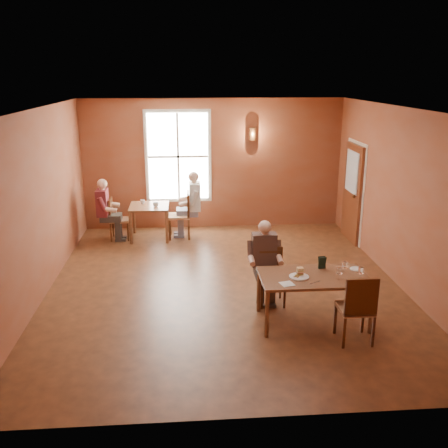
{
  "coord_description": "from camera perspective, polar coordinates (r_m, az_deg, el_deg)",
  "views": [
    {
      "loc": [
        -0.64,
        -7.96,
        3.54
      ],
      "look_at": [
        0.0,
        0.2,
        1.05
      ],
      "focal_mm": 40.0,
      "sensor_mm": 36.0,
      "label": 1
    }
  ],
  "objects": [
    {
      "name": "cup_b",
      "position": [
        11.2,
        -9.3,
        2.51
      ],
      "size": [
        0.12,
        0.12,
        0.1
      ],
      "primitive_type": "imported",
      "rotation": [
        0.0,
        0.0,
        0.2
      ],
      "color": "white",
      "rests_on": "second_table"
    },
    {
      "name": "ceiling",
      "position": [
        8.0,
        0.11,
        13.05
      ],
      "size": [
        6.0,
        7.0,
        0.04
      ],
      "primitive_type": "cube",
      "color": "white",
      "rests_on": "wall_back"
    },
    {
      "name": "wall_front",
      "position": [
        4.95,
        3.37,
        -7.45
      ],
      "size": [
        6.0,
        0.04,
        3.0
      ],
      "primitive_type": "cube",
      "color": "brown",
      "rests_on": "ground"
    },
    {
      "name": "goblet_c",
      "position": [
        7.26,
        13.02,
        -5.48
      ],
      "size": [
        0.1,
        0.1,
        0.19
      ],
      "primitive_type": null,
      "rotation": [
        0.0,
        0.0,
        -0.41
      ],
      "color": "white",
      "rests_on": "main_table"
    },
    {
      "name": "diner_maroon",
      "position": [
        11.15,
        -12.03,
        1.6
      ],
      "size": [
        0.53,
        0.53,
        1.33
      ],
      "primitive_type": null,
      "rotation": [
        0.0,
        0.0,
        -1.57
      ],
      "color": "#561B18",
      "rests_on": "ground"
    },
    {
      "name": "chair_diner_maroon",
      "position": [
        11.2,
        -11.81,
        0.58
      ],
      "size": [
        0.41,
        0.41,
        0.92
      ],
      "primitive_type": null,
      "rotation": [
        0.0,
        0.0,
        -1.57
      ],
      "color": "#44290F",
      "rests_on": "ground"
    },
    {
      "name": "cup_a",
      "position": [
        10.93,
        -7.81,
        2.21
      ],
      "size": [
        0.15,
        0.15,
        0.09
      ],
      "primitive_type": "imported",
      "rotation": [
        0.0,
        0.0,
        0.3
      ],
      "color": "white",
      "rests_on": "second_table"
    },
    {
      "name": "wall_left",
      "position": [
        8.55,
        -20.38,
        2.04
      ],
      "size": [
        0.04,
        7.0,
        3.0
      ],
      "primitive_type": "cube",
      "color": "brown",
      "rests_on": "ground"
    },
    {
      "name": "plate_food",
      "position": [
        7.25,
        8.57,
        -5.92
      ],
      "size": [
        0.38,
        0.38,
        0.04
      ],
      "primitive_type": "cylinder",
      "rotation": [
        0.0,
        0.0,
        0.41
      ],
      "color": "white",
      "rests_on": "main_table"
    },
    {
      "name": "sunglasses",
      "position": [
        7.27,
        14.91,
        -6.37
      ],
      "size": [
        0.13,
        0.05,
        0.02
      ],
      "primitive_type": "cube",
      "rotation": [
        0.0,
        0.0,
        0.08
      ],
      "color": "black",
      "rests_on": "main_table"
    },
    {
      "name": "second_table",
      "position": [
        11.16,
        -8.48,
        0.24
      ],
      "size": [
        0.85,
        0.85,
        0.75
      ],
      "primitive_type": null,
      "color": "brown",
      "rests_on": "ground"
    },
    {
      "name": "knife",
      "position": [
        7.12,
        10.35,
        -6.61
      ],
      "size": [
        0.18,
        0.1,
        0.0
      ],
      "primitive_type": "cube",
      "rotation": [
        0.0,
        0.0,
        0.49
      ],
      "color": "silver",
      "rests_on": "main_table"
    },
    {
      "name": "wall_right",
      "position": [
        8.99,
        19.57,
        2.81
      ],
      "size": [
        0.04,
        7.0,
        3.0
      ],
      "primitive_type": "cube",
      "color": "brown",
      "rests_on": "ground"
    },
    {
      "name": "chair_empty",
      "position": [
        7.07,
        14.75,
        -9.17
      ],
      "size": [
        0.44,
        0.44,
        0.99
      ],
      "primitive_type": null,
      "rotation": [
        0.0,
        0.0,
        0.01
      ],
      "color": "#5A3012",
      "rests_on": "ground"
    },
    {
      "name": "diner_white",
      "position": [
        11.04,
        -5.03,
        1.99
      ],
      "size": [
        0.57,
        0.57,
        1.42
      ],
      "primitive_type": null,
      "rotation": [
        0.0,
        0.0,
        1.57
      ],
      "color": "white",
      "rests_on": "ground"
    },
    {
      "name": "ground",
      "position": [
        8.73,
        0.1,
        -6.99
      ],
      "size": [
        6.0,
        7.0,
        0.01
      ],
      "primitive_type": "cube",
      "color": "brown",
      "rests_on": "ground"
    },
    {
      "name": "door",
      "position": [
        11.15,
        14.4,
        3.47
      ],
      "size": [
        0.12,
        1.04,
        2.1
      ],
      "primitive_type": "cube",
      "color": "maroon",
      "rests_on": "ground"
    },
    {
      "name": "goblet_b",
      "position": [
        7.37,
        15.35,
        -5.37
      ],
      "size": [
        0.1,
        0.1,
        0.19
      ],
      "primitive_type": null,
      "rotation": [
        0.0,
        0.0,
        0.43
      ],
      "color": "white",
      "rests_on": "main_table"
    },
    {
      "name": "sandwich",
      "position": [
        7.3,
        8.68,
        -5.46
      ],
      "size": [
        0.09,
        0.09,
        0.11
      ],
      "primitive_type": "cube",
      "rotation": [
        0.0,
        0.0,
        0.06
      ],
      "color": "tan",
      "rests_on": "main_table"
    },
    {
      "name": "side_plate",
      "position": [
        7.71,
        14.84,
        -4.99
      ],
      "size": [
        0.2,
        0.2,
        0.01
      ],
      "primitive_type": "cylinder",
      "rotation": [
        0.0,
        0.0,
        -0.13
      ],
      "color": "silver",
      "rests_on": "main_table"
    },
    {
      "name": "main_table",
      "position": [
        7.49,
        10.1,
        -8.44
      ],
      "size": [
        1.56,
        0.88,
        0.73
      ],
      "primitive_type": null,
      "color": "brown",
      "rests_on": "ground"
    },
    {
      "name": "chair_diner_white",
      "position": [
        11.09,
        -5.16,
        1.05
      ],
      "size": [
        0.46,
        0.46,
        1.04
      ],
      "primitive_type": null,
      "rotation": [
        0.0,
        0.0,
        1.57
      ],
      "color": "#50311B",
      "rests_on": "ground"
    },
    {
      "name": "window",
      "position": [
        11.56,
        -5.26,
        7.68
      ],
      "size": [
        1.36,
        0.1,
        1.96
      ],
      "primitive_type": "cube",
      "color": "white",
      "rests_on": "wall_back"
    },
    {
      "name": "goblet_a",
      "position": [
        7.54,
        13.62,
        -4.74
      ],
      "size": [
        0.08,
        0.08,
        0.18
      ],
      "primitive_type": null,
      "rotation": [
        0.0,
        0.0,
        -0.07
      ],
      "color": "white",
      "rests_on": "main_table"
    },
    {
      "name": "napkin",
      "position": [
        7.01,
        7.21,
        -6.81
      ],
      "size": [
        0.22,
        0.22,
        0.01
      ],
      "primitive_type": "cube",
      "rotation": [
        0.0,
        0.0,
        0.25
      ],
      "color": "silver",
      "rests_on": "main_table"
    },
    {
      "name": "chair_diner_main",
      "position": [
        7.93,
        5.46,
        -6.11
      ],
      "size": [
        0.39,
        0.39,
        0.89
      ],
      "primitive_type": null,
      "rotation": [
        0.0,
        0.0,
        3.14
      ],
      "color": "#462E17",
      "rests_on": "ground"
    },
    {
      "name": "wall_sconce",
      "position": [
        11.54,
        3.27,
        10.22
      ],
      "size": [
        0.16,
        0.16,
        0.28
      ],
      "primitive_type": "cylinder",
      "color": "brown",
      "rests_on": "wall_back"
    },
    {
      "name": "menu_stand",
      "position": [
        7.6,
        11.14,
        -4.34
      ],
      "size": [
        0.12,
        0.07,
        0.19
      ],
      "primitive_type": "cube",
      "rotation": [
        0.0,
        0.0,
        0.12
      ],
      "color": "black",
      "rests_on": "main_table"
    },
    {
      "name": "diner_main",
      "position": [
        7.84,
        5.53,
        -4.93
      ],
      "size": [
        0.51,
        0.51,
        1.27
      ],
      "primitive_type": null,
      "rotation": [
        0.0,
        0.0,
        3.14
      ],
      "color": "#322018",
      "rests_on": "ground"
    },
    {
      "name": "wall_back",
      "position": [
        11.66,
        -1.27,
        6.83
      ],
      "size": [
        6.0,
        0.04,
        3.0
      ],
      "primitive_type": "cube",
      "color": "brown",
      "rests_on": "ground"
    }
  ]
}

